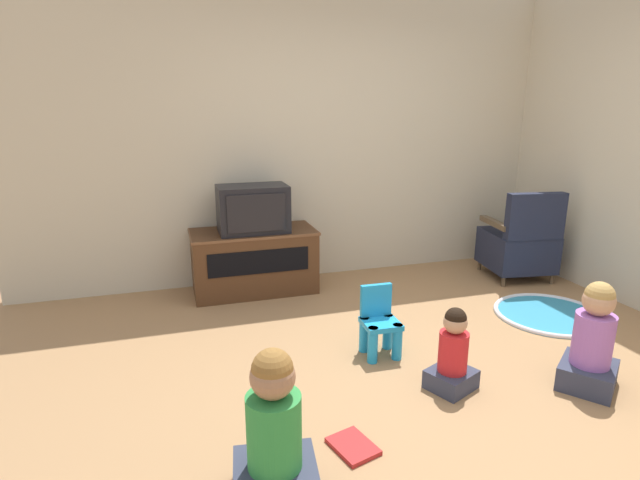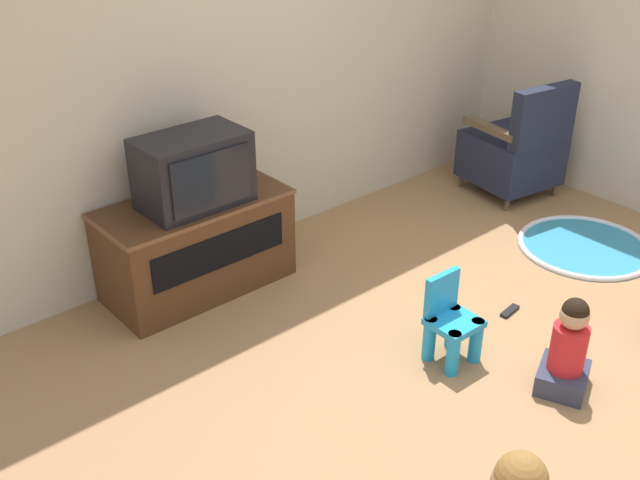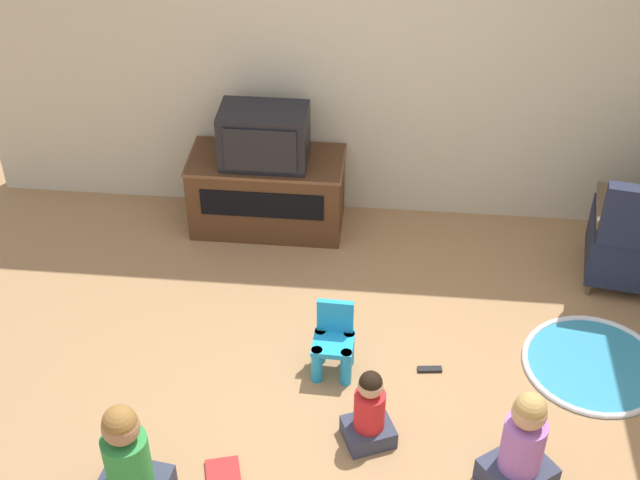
{
  "view_description": "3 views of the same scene",
  "coord_description": "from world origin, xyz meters",
  "px_view_note": "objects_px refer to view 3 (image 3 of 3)",
  "views": [
    {
      "loc": [
        -1.56,
        -2.53,
        1.67
      ],
      "look_at": [
        -0.55,
        0.76,
        0.74
      ],
      "focal_mm": 28.0,
      "sensor_mm": 36.0,
      "label": 1
    },
    {
      "loc": [
        -2.84,
        -1.61,
        2.46
      ],
      "look_at": [
        -0.66,
        0.91,
        0.63
      ],
      "focal_mm": 42.0,
      "sensor_mm": 36.0,
      "label": 2
    },
    {
      "loc": [
        0.05,
        -3.52,
        3.98
      ],
      "look_at": [
        -0.36,
        0.73,
        0.71
      ],
      "focal_mm": 50.0,
      "sensor_mm": 36.0,
      "label": 3
    }
  ],
  "objects_px": {
    "yellow_kid_chair": "(334,345)",
    "child_watching_right": "(522,447)",
    "black_armchair": "(636,240)",
    "remote_control": "(430,369)",
    "book": "(223,476)",
    "child_watching_center": "(128,464)",
    "television": "(264,137)",
    "child_watching_left": "(369,412)",
    "tv_cabinet": "(267,191)"
  },
  "relations": [
    {
      "from": "book",
      "to": "tv_cabinet",
      "type": "bearing_deg",
      "value": -13.49
    },
    {
      "from": "child_watching_left",
      "to": "black_armchair",
      "type": "bearing_deg",
      "value": 19.19
    },
    {
      "from": "child_watching_center",
      "to": "book",
      "type": "relative_size",
      "value": 2.52
    },
    {
      "from": "black_armchair",
      "to": "child_watching_left",
      "type": "relative_size",
      "value": 1.71
    },
    {
      "from": "child_watching_center",
      "to": "book",
      "type": "distance_m",
      "value": 0.56
    },
    {
      "from": "television",
      "to": "yellow_kid_chair",
      "type": "relative_size",
      "value": 1.27
    },
    {
      "from": "yellow_kid_chair",
      "to": "child_watching_right",
      "type": "xyz_separation_m",
      "value": [
        1.05,
        -0.76,
        0.09
      ]
    },
    {
      "from": "yellow_kid_chair",
      "to": "child_watching_center",
      "type": "xyz_separation_m",
      "value": [
        -0.96,
        -1.07,
        0.11
      ]
    },
    {
      "from": "book",
      "to": "remote_control",
      "type": "bearing_deg",
      "value": -66.16
    },
    {
      "from": "yellow_kid_chair",
      "to": "child_watching_left",
      "type": "bearing_deg",
      "value": -63.86
    },
    {
      "from": "television",
      "to": "book",
      "type": "bearing_deg",
      "value": -87.84
    },
    {
      "from": "yellow_kid_chair",
      "to": "remote_control",
      "type": "height_order",
      "value": "yellow_kid_chair"
    },
    {
      "from": "child_watching_center",
      "to": "child_watching_right",
      "type": "relative_size",
      "value": 1.05
    },
    {
      "from": "child_watching_center",
      "to": "book",
      "type": "xyz_separation_m",
      "value": [
        0.44,
        0.19,
        -0.3
      ]
    },
    {
      "from": "child_watching_left",
      "to": "child_watching_center",
      "type": "distance_m",
      "value": 1.32
    },
    {
      "from": "black_armchair",
      "to": "book",
      "type": "relative_size",
      "value": 3.17
    },
    {
      "from": "yellow_kid_chair",
      "to": "child_watching_left",
      "type": "height_order",
      "value": "child_watching_left"
    },
    {
      "from": "yellow_kid_chair",
      "to": "book",
      "type": "height_order",
      "value": "yellow_kid_chair"
    },
    {
      "from": "black_armchair",
      "to": "child_watching_center",
      "type": "relative_size",
      "value": 1.26
    },
    {
      "from": "book",
      "to": "black_armchair",
      "type": "bearing_deg",
      "value": -67.7
    },
    {
      "from": "black_armchair",
      "to": "child_watching_center",
      "type": "height_order",
      "value": "black_armchair"
    },
    {
      "from": "black_armchair",
      "to": "child_watching_right",
      "type": "distance_m",
      "value": 2.01
    },
    {
      "from": "tv_cabinet",
      "to": "child_watching_left",
      "type": "distance_m",
      "value": 2.17
    },
    {
      "from": "television",
      "to": "remote_control",
      "type": "bearing_deg",
      "value": -48.77
    },
    {
      "from": "child_watching_left",
      "to": "child_watching_right",
      "type": "distance_m",
      "value": 0.84
    },
    {
      "from": "television",
      "to": "black_armchair",
      "type": "distance_m",
      "value": 2.62
    },
    {
      "from": "yellow_kid_chair",
      "to": "child_watching_center",
      "type": "height_order",
      "value": "child_watching_center"
    },
    {
      "from": "black_armchair",
      "to": "child_watching_right",
      "type": "bearing_deg",
      "value": 72.65
    },
    {
      "from": "child_watching_center",
      "to": "black_armchair",
      "type": "bearing_deg",
      "value": 44.07
    },
    {
      "from": "tv_cabinet",
      "to": "black_armchair",
      "type": "bearing_deg",
      "value": -9.18
    },
    {
      "from": "tv_cabinet",
      "to": "black_armchair",
      "type": "distance_m",
      "value": 2.59
    },
    {
      "from": "television",
      "to": "child_watching_right",
      "type": "distance_m",
      "value": 2.78
    },
    {
      "from": "black_armchair",
      "to": "child_watching_center",
      "type": "distance_m",
      "value": 3.6
    },
    {
      "from": "remote_control",
      "to": "book",
      "type": "bearing_deg",
      "value": -147.39
    },
    {
      "from": "book",
      "to": "child_watching_center",
      "type": "bearing_deg",
      "value": 98.14
    },
    {
      "from": "tv_cabinet",
      "to": "black_armchair",
      "type": "relative_size",
      "value": 1.25
    },
    {
      "from": "child_watching_left",
      "to": "tv_cabinet",
      "type": "bearing_deg",
      "value": 89.61
    },
    {
      "from": "child_watching_center",
      "to": "child_watching_right",
      "type": "bearing_deg",
      "value": 16.85
    },
    {
      "from": "child_watching_center",
      "to": "child_watching_right",
      "type": "distance_m",
      "value": 2.04
    },
    {
      "from": "child_watching_right",
      "to": "tv_cabinet",
      "type": "bearing_deg",
      "value": 89.54
    },
    {
      "from": "book",
      "to": "remote_control",
      "type": "distance_m",
      "value": 1.45
    },
    {
      "from": "child_watching_center",
      "to": "remote_control",
      "type": "xyz_separation_m",
      "value": [
        1.56,
        1.11,
        -0.3
      ]
    },
    {
      "from": "black_armchair",
      "to": "book",
      "type": "distance_m",
      "value": 3.15
    },
    {
      "from": "yellow_kid_chair",
      "to": "child_watching_right",
      "type": "relative_size",
      "value": 0.71
    },
    {
      "from": "yellow_kid_chair",
      "to": "child_watching_right",
      "type": "bearing_deg",
      "value": -34.11
    },
    {
      "from": "tv_cabinet",
      "to": "yellow_kid_chair",
      "type": "relative_size",
      "value": 2.33
    },
    {
      "from": "tv_cabinet",
      "to": "book",
      "type": "height_order",
      "value": "tv_cabinet"
    },
    {
      "from": "tv_cabinet",
      "to": "black_armchair",
      "type": "height_order",
      "value": "black_armchair"
    },
    {
      "from": "television",
      "to": "tv_cabinet",
      "type": "bearing_deg",
      "value": 90.0
    },
    {
      "from": "black_armchair",
      "to": "child_watching_left",
      "type": "bearing_deg",
      "value": 51.77
    }
  ]
}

